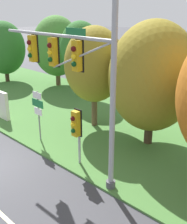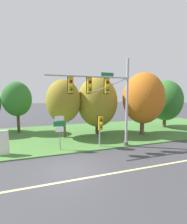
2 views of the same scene
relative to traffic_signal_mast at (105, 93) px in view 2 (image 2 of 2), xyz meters
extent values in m
plane|color=#3D3D42|center=(-3.38, -2.81, -4.80)|extent=(160.00, 160.00, 0.00)
cube|color=beige|center=(-3.38, -4.01, -4.79)|extent=(36.00, 0.16, 0.01)
cube|color=#477A38|center=(-3.38, 5.44, -4.75)|extent=(48.00, 11.50, 0.10)
cylinder|color=#9EA0A5|center=(2.09, 0.01, -0.86)|extent=(0.22, 0.22, 7.68)
cylinder|color=#4C4C51|center=(2.09, 0.01, -4.55)|extent=(0.40, 0.40, 0.30)
cylinder|color=#9EA0A5|center=(-1.36, 0.01, 1.35)|extent=(6.89, 0.14, 0.14)
cylinder|color=#9EA0A5|center=(0.36, 0.01, 0.65)|extent=(3.47, 0.08, 1.47)
cube|color=gold|center=(0.16, 0.01, 0.62)|extent=(0.34, 0.28, 1.22)
cube|color=black|center=(0.16, 0.17, 0.62)|extent=(0.46, 0.04, 1.34)
sphere|color=#4C0C0C|center=(0.16, -0.17, 0.92)|extent=(0.22, 0.22, 0.22)
sphere|color=yellow|center=(0.16, -0.17, 0.62)|extent=(0.22, 0.22, 0.22)
sphere|color=#0C4219|center=(0.16, -0.17, 0.32)|extent=(0.22, 0.22, 0.22)
cube|color=gold|center=(-1.36, 0.01, 0.62)|extent=(0.34, 0.28, 1.22)
cube|color=black|center=(-1.36, 0.17, 0.62)|extent=(0.46, 0.04, 1.34)
sphere|color=#4C0C0C|center=(-1.36, -0.17, 0.92)|extent=(0.22, 0.22, 0.22)
sphere|color=yellow|center=(-1.36, -0.17, 0.62)|extent=(0.22, 0.22, 0.22)
sphere|color=#0C4219|center=(-1.36, -0.17, 0.32)|extent=(0.22, 0.22, 0.22)
cube|color=gold|center=(-2.88, 0.01, 0.62)|extent=(0.34, 0.28, 1.22)
cube|color=black|center=(-2.88, 0.17, 0.62)|extent=(0.46, 0.04, 1.34)
sphere|color=#4C0C0C|center=(-2.88, -0.17, 0.92)|extent=(0.22, 0.22, 0.22)
sphere|color=yellow|center=(-2.88, -0.17, 0.62)|extent=(0.22, 0.22, 0.22)
sphere|color=#0C4219|center=(-2.88, -0.17, 0.32)|extent=(0.22, 0.22, 0.22)
cube|color=#196B33|center=(0.16, -0.04, 1.57)|extent=(1.10, 0.04, 0.28)
cylinder|color=#9EA0A5|center=(-0.30, 0.48, -3.35)|extent=(0.12, 0.12, 2.70)
cube|color=gold|center=(-0.30, 0.28, -2.56)|extent=(0.34, 0.28, 1.22)
cube|color=black|center=(-0.30, 0.44, -2.56)|extent=(0.46, 0.04, 1.34)
sphere|color=#4C0C0C|center=(-0.30, 0.10, -2.26)|extent=(0.22, 0.22, 0.22)
sphere|color=yellow|center=(-0.30, 0.10, -2.56)|extent=(0.22, 0.22, 0.22)
sphere|color=#0C4219|center=(-0.30, 0.10, -2.86)|extent=(0.22, 0.22, 0.22)
cylinder|color=slate|center=(-3.76, 0.68, -3.25)|extent=(0.08, 0.08, 2.90)
cube|color=white|center=(-3.76, 0.65, -2.03)|extent=(0.75, 0.03, 0.37)
cube|color=#197238|center=(-3.76, 0.65, -2.49)|extent=(0.97, 0.03, 0.42)
cube|color=white|center=(-3.76, 0.65, -2.96)|extent=(0.66, 0.03, 0.41)
cylinder|color=#4C3823|center=(-8.04, 8.09, -3.11)|extent=(0.33, 0.33, 3.18)
ellipsoid|color=#2D6B28|center=(-8.04, 8.09, -0.61)|extent=(3.30, 3.30, 4.12)
cylinder|color=brown|center=(-2.99, 4.37, -3.24)|extent=(0.36, 0.36, 2.91)
ellipsoid|color=olive|center=(-2.99, 4.37, -0.79)|extent=(3.64, 3.64, 4.54)
cylinder|color=#423021|center=(0.91, 4.63, -3.45)|extent=(0.46, 0.46, 2.50)
ellipsoid|color=olive|center=(0.91, 4.63, -0.93)|extent=(4.61, 4.61, 5.77)
cylinder|color=brown|center=(5.76, 2.77, -3.23)|extent=(0.46, 0.46, 2.93)
ellipsoid|color=#B76019|center=(5.76, 2.77, -0.50)|extent=(4.60, 4.60, 5.75)
cylinder|color=#4C3823|center=(11.24, 5.22, -3.42)|extent=(0.45, 0.45, 2.55)
ellipsoid|color=#2D6B28|center=(11.24, 5.22, -0.92)|extent=(4.47, 4.47, 5.58)
cube|color=silver|center=(-8.16, 0.92, -3.75)|extent=(1.10, 0.24, 1.90)
cube|color=#4C4C51|center=(-7.76, 0.92, -4.65)|extent=(0.10, 0.20, 0.10)
camera|label=1|loc=(8.45, -7.75, 2.51)|focal=45.00mm
camera|label=2|loc=(-4.76, -11.74, -0.11)|focal=24.00mm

